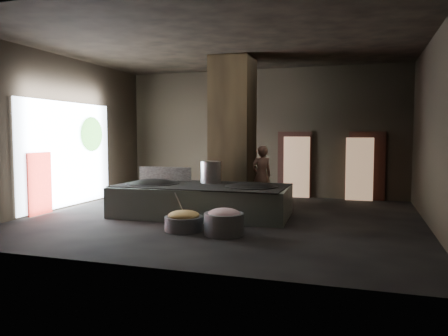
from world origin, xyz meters
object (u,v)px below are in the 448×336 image
(wok_right, at_px, (251,189))
(stock_pot, at_px, (211,172))
(hearth_platform, at_px, (202,201))
(meat_basin, at_px, (224,224))
(wok_left, at_px, (153,186))
(veg_basin, at_px, (184,223))
(cook, at_px, (261,176))

(wok_right, xyz_separation_m, stock_pot, (-1.30, 0.50, 0.38))
(hearth_platform, height_order, meat_basin, hearth_platform)
(hearth_platform, height_order, wok_right, wok_right)
(wok_left, xyz_separation_m, stock_pot, (1.50, 0.60, 0.38))
(hearth_platform, bearing_deg, stock_pot, 81.51)
(stock_pot, bearing_deg, wok_right, -21.04)
(wok_right, relative_size, veg_basin, 1.56)
(hearth_platform, bearing_deg, meat_basin, -61.14)
(stock_pot, xyz_separation_m, cook, (1.11, 1.55, -0.21))
(wok_left, relative_size, wok_right, 1.07)
(meat_basin, bearing_deg, cook, 91.59)
(wok_left, distance_m, meat_basin, 3.40)
(cook, height_order, veg_basin, cook)
(meat_basin, bearing_deg, veg_basin, 172.23)
(hearth_platform, relative_size, wok_left, 3.17)
(veg_basin, relative_size, meat_basin, 1.01)
(wok_left, xyz_separation_m, veg_basin, (1.72, -1.84, -0.59))
(hearth_platform, xyz_separation_m, cook, (1.16, 2.10, 0.52))
(hearth_platform, bearing_deg, veg_basin, -85.24)
(wok_left, distance_m, cook, 3.38)
(wok_left, height_order, veg_basin, wok_left)
(hearth_platform, distance_m, veg_basin, 1.92)
(stock_pot, relative_size, meat_basin, 0.70)
(hearth_platform, height_order, stock_pot, stock_pot)
(wok_left, height_order, cook, cook)
(wok_right, bearing_deg, stock_pot, 158.96)
(stock_pot, bearing_deg, hearth_platform, -95.19)
(hearth_platform, xyz_separation_m, wok_left, (-1.45, -0.05, 0.35))
(wok_left, xyz_separation_m, meat_basin, (2.72, -1.97, -0.51))
(wok_right, xyz_separation_m, cook, (-0.19, 2.05, 0.17))
(cook, xyz_separation_m, veg_basin, (-0.89, -3.98, -0.76))
(wok_left, height_order, wok_right, wok_left)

